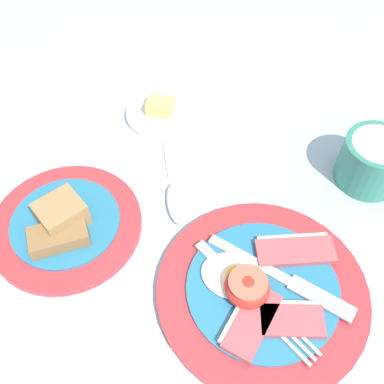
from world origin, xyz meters
name	(u,v)px	position (x,y,z in m)	size (l,w,h in m)	color
ground_plane	(211,263)	(0.00, 0.00, 0.00)	(3.00, 3.00, 0.00)	#A3BCD1
breakfast_plate	(261,290)	(0.07, -0.01, 0.01)	(0.25, 0.25, 0.04)	red
bread_plate	(65,224)	(-0.19, -0.03, 0.01)	(0.19, 0.19, 0.05)	red
sugar_cup	(373,160)	(0.15, 0.22, 0.04)	(0.09, 0.09, 0.07)	#337F6B
butter_dish	(161,112)	(-0.18, 0.21, 0.01)	(0.11, 0.11, 0.03)	silver
teaspoon_by_saucer	(174,187)	(-0.09, 0.09, 0.01)	(0.12, 0.17, 0.01)	silver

